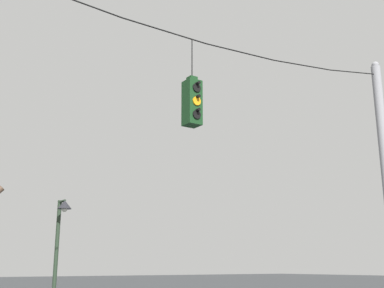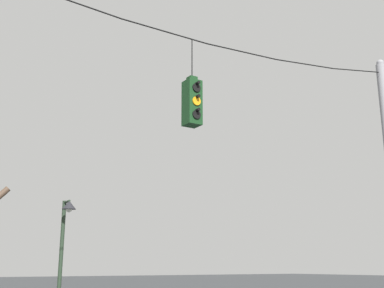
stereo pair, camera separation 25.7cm
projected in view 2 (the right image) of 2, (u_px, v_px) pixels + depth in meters
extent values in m
sphere|color=gray|center=(380.00, 63.00, 14.82)|extent=(0.22, 0.22, 0.22)
cylinder|color=black|center=(72.00, 1.00, 9.52)|extent=(2.16, 0.03, 0.15)
cylinder|color=black|center=(166.00, 32.00, 10.63)|extent=(2.16, 0.03, 0.03)
cylinder|color=black|center=(243.00, 52.00, 11.77)|extent=(2.16, 0.03, 0.15)
cylinder|color=black|center=(306.00, 64.00, 12.94)|extent=(2.16, 0.03, 0.28)
cylinder|color=black|center=(358.00, 71.00, 14.14)|extent=(2.17, 0.03, 0.40)
cube|color=#143819|center=(192.00, 103.00, 10.60)|extent=(0.34, 0.34, 1.03)
cube|color=#143819|center=(192.00, 79.00, 10.74)|extent=(0.19, 0.19, 0.10)
cylinder|color=black|center=(192.00, 58.00, 10.87)|extent=(0.02, 0.02, 0.92)
cylinder|color=black|center=(197.00, 88.00, 10.53)|extent=(0.20, 0.03, 0.20)
cylinder|color=black|center=(198.00, 83.00, 10.51)|extent=(0.07, 0.12, 0.07)
cylinder|color=orange|center=(197.00, 101.00, 10.45)|extent=(0.20, 0.03, 0.20)
cylinder|color=black|center=(198.00, 96.00, 10.44)|extent=(0.07, 0.12, 0.07)
cylinder|color=black|center=(197.00, 114.00, 10.38)|extent=(0.20, 0.03, 0.20)
cylinder|color=black|center=(198.00, 110.00, 10.36)|extent=(0.07, 0.12, 0.07)
cylinder|color=black|center=(188.00, 93.00, 10.83)|extent=(0.20, 0.03, 0.20)
cylinder|color=black|center=(187.00, 89.00, 10.89)|extent=(0.07, 0.12, 0.07)
cylinder|color=orange|center=(188.00, 106.00, 10.75)|extent=(0.20, 0.03, 0.20)
cylinder|color=black|center=(187.00, 102.00, 10.81)|extent=(0.07, 0.12, 0.07)
cylinder|color=black|center=(188.00, 119.00, 10.68)|extent=(0.20, 0.03, 0.20)
cylinder|color=black|center=(186.00, 115.00, 10.74)|extent=(0.07, 0.12, 0.07)
cylinder|color=#233323|center=(60.00, 271.00, 14.27)|extent=(0.12, 0.12, 4.16)
cylinder|color=#233323|center=(67.00, 202.00, 14.59)|extent=(0.07, 0.46, 0.07)
cone|color=#232328|center=(69.00, 205.00, 14.37)|extent=(0.42, 0.42, 0.25)
sphere|color=silver|center=(69.00, 209.00, 14.34)|extent=(0.19, 0.19, 0.19)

